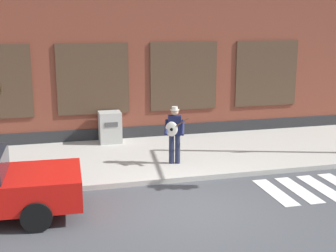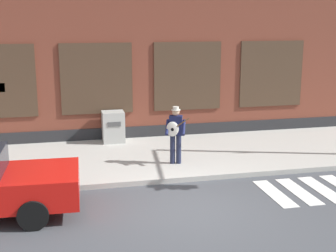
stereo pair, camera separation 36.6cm
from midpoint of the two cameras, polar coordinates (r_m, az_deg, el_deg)
The scene contains 5 objects.
ground_plane at distance 11.19m, azimuth 3.61°, elevation -10.01°, with size 160.00×160.00×0.00m, color #424449.
sidewalk at distance 14.85m, azimuth -0.76°, elevation -3.77°, with size 28.00×4.59×0.14m.
building_backdrop at distance 18.42m, azimuth -3.65°, elevation 13.53°, with size 28.00×4.06×9.05m.
busker at distance 13.68m, azimuth 1.66°, elevation -0.69°, with size 0.72×0.66×1.71m.
utility_box at distance 16.27m, azimuth -6.05°, elevation -0.10°, with size 0.75×0.67×1.08m.
Camera 2 is at (-2.76, -9.90, 4.40)m, focal length 50.00 mm.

